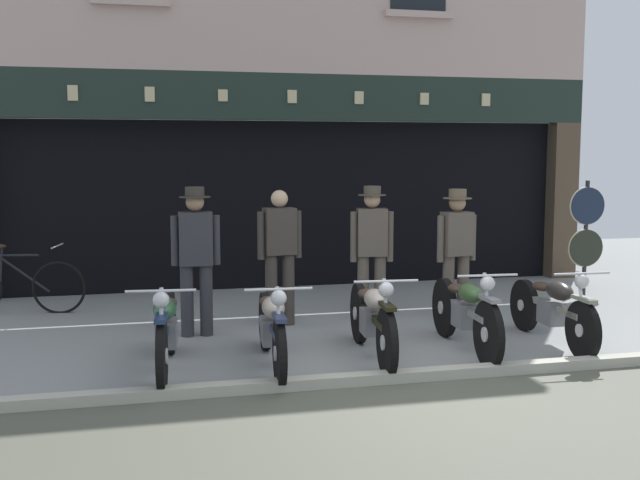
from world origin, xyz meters
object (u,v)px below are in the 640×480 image
at_px(motorcycle_center, 372,318).
at_px(motorcycle_center_right, 465,311).
at_px(motorcycle_left, 166,329).
at_px(advert_board_near, 144,175).
at_px(assistant_far_right, 456,246).
at_px(tyre_sign_pole, 586,228).
at_px(salesman_left, 196,253).
at_px(salesman_right, 372,244).
at_px(leaning_bicycle, 17,285).
at_px(motorcycle_right, 553,308).
at_px(shopkeeper_center, 280,251).
at_px(motorcycle_center_left, 272,326).

height_order(motorcycle_center, motorcycle_center_right, motorcycle_center_right).
relative_size(motorcycle_left, advert_board_near, 1.89).
bearing_deg(motorcycle_left, assistant_far_right, -150.16).
xyz_separation_m(motorcycle_center, tyre_sign_pole, (4.08, 2.56, 0.58)).
height_order(salesman_left, salesman_right, salesman_left).
bearing_deg(advert_board_near, leaning_bicycle, -143.55).
distance_m(motorcycle_left, motorcycle_center_right, 3.14).
bearing_deg(motorcycle_right, advert_board_near, -43.24).
bearing_deg(motorcycle_center_right, shopkeeper_center, -40.83).
xyz_separation_m(motorcycle_center_right, tyre_sign_pole, (3.02, 2.51, 0.57)).
xyz_separation_m(motorcycle_center_left, motorcycle_center_right, (2.12, 0.12, 0.02)).
xyz_separation_m(motorcycle_center_right, salesman_right, (-0.44, 1.94, 0.51)).
height_order(motorcycle_center_left, salesman_right, salesman_right).
bearing_deg(salesman_right, motorcycle_left, 44.99).
bearing_deg(advert_board_near, shopkeeper_center, -60.50).
bearing_deg(motorcycle_right, tyre_sign_pole, -126.24).
bearing_deg(motorcycle_center_right, motorcycle_left, 4.66).
distance_m(motorcycle_center, motorcycle_right, 2.12).
bearing_deg(motorcycle_center, salesman_left, -35.09).
xyz_separation_m(motorcycle_center, motorcycle_center_right, (1.06, 0.05, 0.00)).
distance_m(motorcycle_center, salesman_left, 2.27).
distance_m(motorcycle_left, leaning_bicycle, 3.70).
bearing_deg(assistant_far_right, motorcycle_center_left, 24.82).
xyz_separation_m(motorcycle_left, assistant_far_right, (3.74, 1.67, 0.50)).
distance_m(motorcycle_left, salesman_left, 1.56).
distance_m(motorcycle_center, leaning_bicycle, 5.07).
bearing_deg(motorcycle_center_left, motorcycle_center, -172.39).
bearing_deg(shopkeeper_center, leaning_bicycle, -31.94).
relative_size(motorcycle_center_right, advert_board_near, 1.91).
height_order(motorcycle_left, advert_board_near, advert_board_near).
distance_m(motorcycle_left, tyre_sign_pole, 6.69).
distance_m(shopkeeper_center, assistant_far_right, 2.30).
height_order(shopkeeper_center, tyre_sign_pole, tyre_sign_pole).
xyz_separation_m(motorcycle_center, salesman_right, (0.61, 2.00, 0.51)).
bearing_deg(assistant_far_right, leaning_bicycle, -23.69).
bearing_deg(motorcycle_center, assistant_far_right, -129.43).
height_order(motorcycle_center_left, tyre_sign_pole, tyre_sign_pole).
bearing_deg(salesman_right, leaning_bicycle, -6.73).
distance_m(salesman_left, assistant_far_right, 3.34).
relative_size(motorcycle_center_right, motorcycle_right, 1.04).
distance_m(assistant_far_right, leaning_bicycle, 5.79).
bearing_deg(motorcycle_right, motorcycle_center, 4.83).
height_order(motorcycle_center_right, assistant_far_right, assistant_far_right).
bearing_deg(motorcycle_center_left, leaning_bicycle, -45.59).
relative_size(motorcycle_left, motorcycle_center_left, 1.01).
height_order(motorcycle_right, advert_board_near, advert_board_near).
bearing_deg(shopkeeper_center, motorcycle_center_right, 128.04).
bearing_deg(advert_board_near, motorcycle_center, -63.88).
bearing_deg(motorcycle_center, motorcycle_center_right, -172.17).
relative_size(tyre_sign_pole, leaning_bicycle, 0.97).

